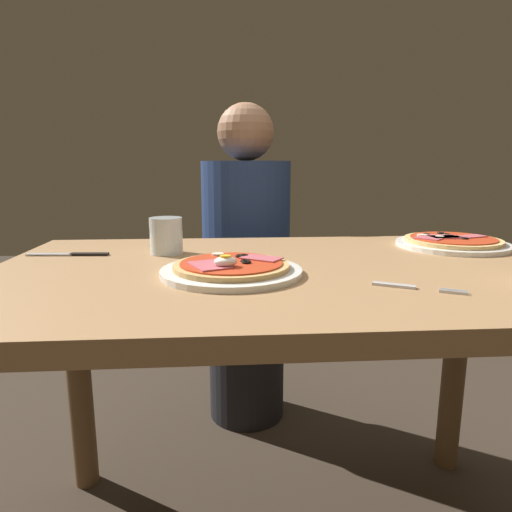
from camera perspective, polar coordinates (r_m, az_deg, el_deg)
The scene contains 7 objects.
dining_table at distance 0.99m, azimuth 4.36°, elevation -8.01°, with size 1.27×0.78×0.75m.
pizza_foreground at distance 0.88m, azimuth -3.19°, elevation -1.64°, with size 0.28×0.28×0.05m.
pizza_across_left at distance 1.29m, azimuth 23.90°, elevation 1.62°, with size 0.29×0.29×0.03m.
water_glass_near at distance 1.10m, azimuth -11.45°, elevation 2.26°, with size 0.08×0.08×0.09m.
fork at distance 0.83m, azimuth 19.24°, elevation -3.79°, with size 0.15×0.09×0.00m.
knife at distance 1.15m, azimuth -22.39°, elevation 0.22°, with size 0.20×0.03×0.01m.
diner_person at distance 1.66m, azimuth -1.26°, elevation -2.53°, with size 0.32×0.32×1.18m.
Camera 1 is at (-0.14, -0.92, 0.96)m, focal length 31.13 mm.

